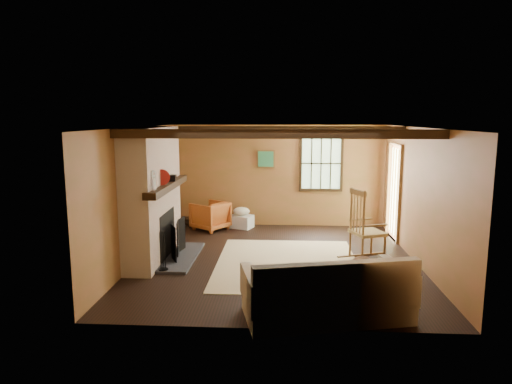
# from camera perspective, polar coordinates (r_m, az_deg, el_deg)

# --- Properties ---
(ground) EXTENTS (5.50, 5.50, 0.00)m
(ground) POSITION_cam_1_polar(r_m,az_deg,el_deg) (8.42, 2.54, -8.48)
(ground) COLOR black
(ground) RESTS_ON ground
(room_envelope) EXTENTS (5.02, 5.52, 2.44)m
(room_envelope) POSITION_cam_1_polar(r_m,az_deg,el_deg) (8.33, 4.17, 2.82)
(room_envelope) COLOR #A35D3A
(room_envelope) RESTS_ON ground
(fireplace) EXTENTS (1.02, 2.30, 2.40)m
(fireplace) POSITION_cam_1_polar(r_m,az_deg,el_deg) (8.48, -12.63, -0.89)
(fireplace) COLOR brown
(fireplace) RESTS_ON ground
(rug) EXTENTS (2.50, 3.00, 0.01)m
(rug) POSITION_cam_1_polar(r_m,az_deg,el_deg) (8.23, 3.93, -8.90)
(rug) COLOR beige
(rug) RESTS_ON ground
(rocking_chair) EXTENTS (1.06, 0.79, 1.32)m
(rocking_chair) POSITION_cam_1_polar(r_m,az_deg,el_deg) (8.52, 13.50, -4.65)
(rocking_chair) COLOR tan
(rocking_chair) RESTS_ON ground
(sofa) EXTENTS (2.29, 1.40, 0.86)m
(sofa) POSITION_cam_1_polar(r_m,az_deg,el_deg) (6.08, 9.03, -12.68)
(sofa) COLOR beige
(sofa) RESTS_ON ground
(firewood_pile) EXTENTS (0.58, 0.11, 0.21)m
(firewood_pile) POSITION_cam_1_polar(r_m,az_deg,el_deg) (11.12, -8.06, -3.59)
(firewood_pile) COLOR brown
(firewood_pile) RESTS_ON ground
(laundry_basket) EXTENTS (0.60, 0.53, 0.30)m
(laundry_basket) POSITION_cam_1_polar(r_m,az_deg,el_deg) (10.75, -1.83, -3.71)
(laundry_basket) COLOR white
(laundry_basket) RESTS_ON ground
(basket_pillow) EXTENTS (0.46, 0.41, 0.19)m
(basket_pillow) POSITION_cam_1_polar(r_m,az_deg,el_deg) (10.70, -1.84, -2.42)
(basket_pillow) COLOR beige
(basket_pillow) RESTS_ON laundry_basket
(armchair) EXTENTS (0.99, 0.99, 0.66)m
(armchair) POSITION_cam_1_polar(r_m,az_deg,el_deg) (10.59, -5.74, -2.96)
(armchair) COLOR #BF6026
(armchair) RESTS_ON ground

